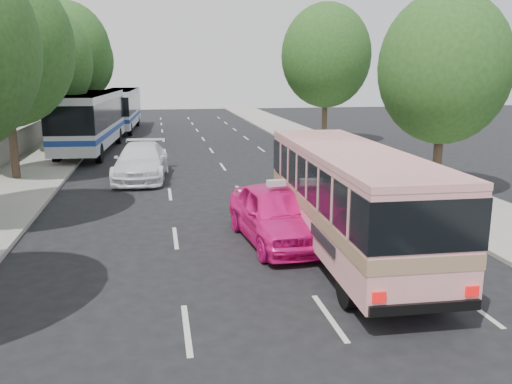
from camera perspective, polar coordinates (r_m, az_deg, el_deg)
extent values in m
plane|color=black|center=(12.98, 0.71, -9.64)|extent=(120.00, 120.00, 0.00)
cube|color=#9E998E|center=(32.74, -21.17, 3.29)|extent=(4.00, 90.00, 0.15)
cube|color=#9E998E|center=(33.93, 8.36, 4.29)|extent=(4.00, 90.00, 0.12)
cube|color=#9E998E|center=(33.02, -24.36, 4.54)|extent=(0.30, 90.00, 1.50)
cylinder|color=#38281E|center=(26.73, -24.21, 5.06)|extent=(0.36, 0.36, 3.80)
ellipsoid|color=#294619|center=(26.58, -25.01, 13.62)|extent=(6.00, 6.00, 6.90)
sphere|color=#294619|center=(26.27, -24.55, 16.32)|extent=(3.90, 3.90, 3.90)
cylinder|color=#38281E|center=(34.51, -20.96, 6.56)|extent=(0.36, 0.36, 3.50)
ellipsoid|color=#294619|center=(34.37, -21.45, 12.66)|extent=(5.52, 5.52, 6.35)
sphere|color=#294619|center=(34.03, -21.02, 14.57)|extent=(3.59, 3.59, 3.59)
cylinder|color=#38281E|center=(42.34, -18.93, 8.03)|extent=(0.36, 0.36, 3.99)
ellipsoid|color=#294619|center=(42.26, -19.35, 13.71)|extent=(6.30, 6.30, 7.24)
sphere|color=#294619|center=(41.96, -18.98, 15.47)|extent=(4.09, 4.09, 4.09)
cylinder|color=#38281E|center=(50.29, -17.85, 8.58)|extent=(0.36, 0.36, 3.72)
ellipsoid|color=#294619|center=(50.20, -18.16, 13.04)|extent=(5.88, 5.88, 6.76)
sphere|color=#294619|center=(49.89, -17.83, 14.42)|extent=(3.82, 3.82, 3.82)
cylinder|color=#38281E|center=(22.89, 18.58, 3.69)|extent=(0.36, 0.36, 3.23)
ellipsoid|color=#294619|center=(22.64, 19.19, 12.21)|extent=(5.10, 5.10, 5.87)
sphere|color=#294619|center=(22.61, 20.68, 14.69)|extent=(3.32, 3.31, 3.31)
cylinder|color=#38281E|center=(37.65, 7.23, 7.96)|extent=(0.36, 0.36, 3.80)
ellipsoid|color=#294619|center=(37.54, 7.40, 14.06)|extent=(6.00, 6.00, 6.90)
sphere|color=#294619|center=(37.43, 8.21, 15.88)|extent=(3.90, 3.90, 3.90)
cube|color=pink|center=(14.54, 9.76, -0.31)|extent=(2.56, 9.25, 2.46)
cube|color=#9E7A59|center=(14.60, 9.71, -1.40)|extent=(2.60, 9.27, 0.32)
cube|color=black|center=(14.44, 9.82, 1.43)|extent=(2.61, 9.28, 1.01)
cube|color=pink|center=(14.32, 9.93, 4.20)|extent=(2.58, 9.27, 0.15)
cylinder|color=black|center=(17.15, 3.54, -2.39)|extent=(0.30, 0.96, 0.96)
cylinder|color=black|center=(17.68, 9.88, -2.10)|extent=(0.30, 0.96, 0.96)
cylinder|color=black|center=(11.77, 9.68, -9.74)|extent=(0.30, 0.96, 0.96)
cylinder|color=black|center=(12.52, 18.50, -8.85)|extent=(0.30, 0.96, 0.96)
imported|color=#FF168E|center=(15.79, 2.12, -2.35)|extent=(2.45, 5.09, 1.68)
imported|color=white|center=(25.60, -12.00, 3.15)|extent=(2.68, 5.75, 1.63)
cube|color=silver|center=(34.82, -17.05, 7.41)|extent=(3.33, 12.09, 3.04)
cube|color=black|center=(34.79, -17.09, 8.02)|extent=(3.38, 12.12, 1.49)
cube|color=navy|center=(34.89, -16.97, 6.15)|extent=(3.37, 12.11, 0.30)
cube|color=silver|center=(34.73, -17.20, 9.79)|extent=(3.35, 12.11, 0.14)
cylinder|color=black|center=(38.88, -17.55, 5.62)|extent=(0.39, 1.11, 1.10)
cylinder|color=black|center=(38.52, -14.27, 5.76)|extent=(0.39, 1.11, 1.10)
cylinder|color=black|center=(31.16, -20.24, 3.81)|extent=(0.39, 1.11, 1.10)
cylinder|color=black|center=(30.71, -16.18, 3.97)|extent=(0.39, 1.11, 1.10)
cube|color=silver|center=(46.94, -14.08, 8.67)|extent=(2.92, 11.38, 2.87)
cube|color=black|center=(46.92, -14.10, 9.10)|extent=(2.97, 11.42, 1.41)
cube|color=navy|center=(46.99, -14.03, 7.78)|extent=(2.96, 11.40, 0.28)
cube|color=silver|center=(46.87, -14.17, 10.33)|extent=(2.94, 11.40, 0.13)
cylinder|color=black|center=(50.71, -14.75, 7.28)|extent=(0.35, 1.05, 1.03)
cylinder|color=black|center=(50.50, -12.37, 7.38)|extent=(0.35, 1.05, 1.03)
cylinder|color=black|center=(43.28, -15.91, 6.35)|extent=(0.35, 1.05, 1.03)
cylinder|color=black|center=(43.04, -13.13, 6.47)|extent=(0.35, 1.05, 1.03)
cube|color=silver|center=(15.58, 2.14, 0.95)|extent=(0.56, 0.23, 0.18)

